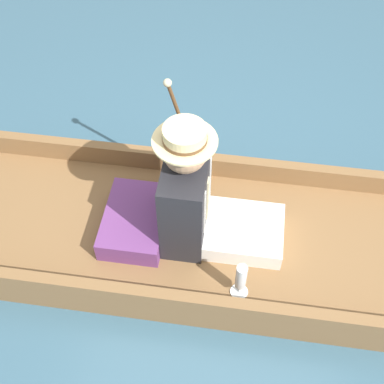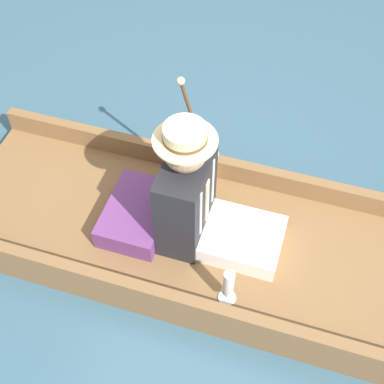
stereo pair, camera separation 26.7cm
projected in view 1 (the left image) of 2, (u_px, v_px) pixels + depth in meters
name	position (u px, v px, depth m)	size (l,w,h in m)	color
ground_plane	(217.00, 248.00, 3.03)	(16.00, 16.00, 0.00)	#385B70
punt_boat	(217.00, 241.00, 2.97)	(0.97, 2.99, 0.26)	brown
seat_cushion	(135.00, 221.00, 2.92)	(0.47, 0.33, 0.13)	#6B3875
seated_person	(199.00, 199.00, 2.72)	(0.40, 0.68, 0.79)	white
teddy_bear	(195.00, 163.00, 3.05)	(0.25, 0.14, 0.35)	beige
wine_glass	(241.00, 278.00, 2.61)	(0.09, 0.09, 0.24)	silver
walking_cane	(183.00, 125.00, 2.85)	(0.04, 0.22, 0.74)	brown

